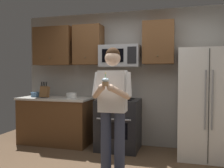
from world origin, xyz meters
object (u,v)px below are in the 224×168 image
knife_block (45,92)px  bowl_small_colored (36,94)px  microwave (120,56)px  refrigerator (206,104)px  cupcake (105,82)px  oven_range (119,124)px  bowl_large_white (71,95)px  person (112,102)px

knife_block → bowl_small_colored: 0.26m
microwave → bowl_small_colored: bearing=-177.2°
refrigerator → cupcake: bearing=-135.3°
refrigerator → knife_block: size_ratio=5.63×
oven_range → bowl_large_white: bearing=176.7°
oven_range → knife_block: size_ratio=2.91×
microwave → bowl_small_colored: 1.91m
refrigerator → bowl_small_colored: refrigerator is taller
bowl_large_white → bowl_small_colored: (-0.78, -0.02, -0.00)m
microwave → cupcake: microwave is taller
microwave → refrigerator: size_ratio=0.41×
bowl_large_white → knife_block: bearing=-171.0°
microwave → bowl_small_colored: microwave is taller
knife_block → cupcake: 2.16m
bowl_large_white → cupcake: 1.84m
knife_block → cupcake: cupcake is taller
person → oven_range: bearing=99.4°
oven_range → refrigerator: refrigerator is taller
person → bowl_large_white: bearing=136.5°
person → cupcake: 0.44m
refrigerator → bowl_large_white: 2.47m
bowl_large_white → oven_range: bearing=-3.3°
knife_block → cupcake: size_ratio=1.84×
refrigerator → cupcake: (-1.33, -1.32, 0.39)m
bowl_small_colored → microwave: bearing=2.8°
refrigerator → bowl_large_white: bearing=177.8°
knife_block → cupcake: (1.68, -1.33, 0.26)m
bowl_large_white → person: bearing=-43.5°
microwave → bowl_large_white: bearing=-176.3°
person → microwave: bearing=98.4°
cupcake → knife_block: bearing=141.7°
cupcake → refrigerator: bearing=44.7°
person → cupcake: (0.00, -0.33, 0.30)m
microwave → person: microwave is taller
microwave → refrigerator: microwave is taller
microwave → bowl_small_colored: (-1.75, -0.09, -0.75)m
refrigerator → microwave: bearing=174.0°
knife_block → bowl_large_white: 0.55m
knife_block → bowl_large_white: (0.54, 0.09, -0.06)m
person → cupcake: person is taller
person → knife_block: bearing=149.3°
oven_range → refrigerator: 1.56m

